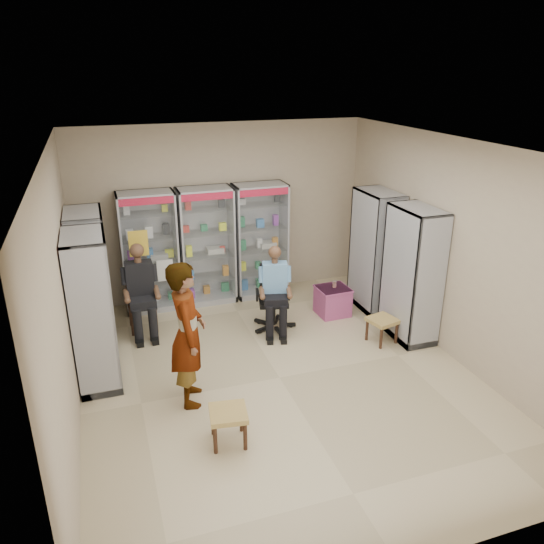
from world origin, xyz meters
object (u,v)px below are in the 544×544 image
object	(u,v)px
cabinet_back_right	(260,241)
cabinet_left_near	(93,311)
cabinet_back_left	(150,252)
cabinet_right_near	(412,274)
cabinet_back_mid	(207,246)
office_chair	(274,298)
pink_trunk	(333,301)
standing_man	(188,334)
woven_stool_a	(382,330)
cabinet_right_far	(375,251)
woven_stool_b	(229,426)
wooden_chair	(142,301)
cabinet_left_far	(91,279)
seated_shopkeeper	(275,291)

from	to	relation	value
cabinet_back_right	cabinet_left_near	bearing A→B (deg)	-144.35
cabinet_back_left	cabinet_right_near	bearing A→B (deg)	-32.28
cabinet_back_mid	cabinet_left_near	xyz separation A→B (m)	(-1.88, -2.03, 0.00)
cabinet_left_near	office_chair	xyz separation A→B (m)	(2.62, 0.69, -0.49)
office_chair	pink_trunk	bearing A→B (deg)	22.57
standing_man	cabinet_back_left	bearing A→B (deg)	11.07
cabinet_back_right	woven_stool_a	distance (m)	2.69
cabinet_back_left	cabinet_back_mid	size ratio (longest dim) A/B	1.00
cabinet_right_far	woven_stool_a	size ratio (longest dim) A/B	5.26
woven_stool_b	wooden_chair	bearing A→B (deg)	101.28
cabinet_back_left	woven_stool_b	size ratio (longest dim) A/B	5.01
office_chair	pink_trunk	size ratio (longest dim) A/B	2.07
cabinet_right_near	cabinet_left_far	distance (m)	4.65
cabinet_right_far	pink_trunk	size ratio (longest dim) A/B	4.10
woven_stool_a	woven_stool_b	xyz separation A→B (m)	(-2.71, -1.47, 0.01)
pink_trunk	cabinet_back_right	bearing A→B (deg)	126.13
cabinet_back_mid	office_chair	size ratio (longest dim) A/B	1.98
cabinet_left_far	woven_stool_a	world-z (taller)	cabinet_left_far
office_chair	standing_man	size ratio (longest dim) A/B	0.56
cabinet_back_left	seated_shopkeeper	size ratio (longest dim) A/B	1.55
cabinet_back_mid	cabinet_left_near	world-z (taller)	same
standing_man	office_chair	bearing A→B (deg)	-37.82
cabinet_left_near	pink_trunk	xyz separation A→B (m)	(3.70, 0.84, -0.77)
seated_shopkeeper	pink_trunk	distance (m)	1.17
cabinet_right_near	cabinet_back_mid	bearing A→B (deg)	49.16
standing_man	cabinet_left_far	bearing A→B (deg)	37.50
cabinet_right_far	office_chair	bearing A→B (deg)	96.64
office_chair	wooden_chair	bearing A→B (deg)	176.81
cabinet_right_far	standing_man	bearing A→B (deg)	116.48
cabinet_back_right	cabinet_right_far	size ratio (longest dim) A/B	1.00
cabinet_back_mid	cabinet_back_right	distance (m)	0.95
cabinet_back_right	office_chair	bearing A→B (deg)	-98.99
pink_trunk	woven_stool_b	bearing A→B (deg)	-133.29
cabinet_back_mid	seated_shopkeeper	distance (m)	1.62
cabinet_right_far	wooden_chair	bearing A→B (deg)	83.96
wooden_chair	office_chair	bearing A→B (deg)	-17.60
cabinet_back_right	office_chair	xyz separation A→B (m)	(-0.21, -1.34, -0.49)
wooden_chair	standing_man	bearing A→B (deg)	-80.25
cabinet_right_far	woven_stool_b	distance (m)	4.20
cabinet_back_right	pink_trunk	bearing A→B (deg)	-53.87
cabinet_back_left	wooden_chair	distance (m)	0.94
cabinet_left_near	woven_stool_a	xyz separation A→B (m)	(4.00, -0.25, -0.81)
wooden_chair	woven_stool_b	distance (m)	3.10
cabinet_left_near	woven_stool_a	size ratio (longest dim) A/B	5.26
wooden_chair	pink_trunk	bearing A→B (deg)	-8.66
standing_man	cabinet_back_mid	bearing A→B (deg)	-7.68
cabinet_back_right	pink_trunk	size ratio (longest dim) A/B	4.10
cabinet_right_near	cabinet_left_near	size ratio (longest dim) A/B	1.00
cabinet_back_left	cabinet_right_far	world-z (taller)	same
wooden_chair	woven_stool_b	world-z (taller)	wooden_chair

